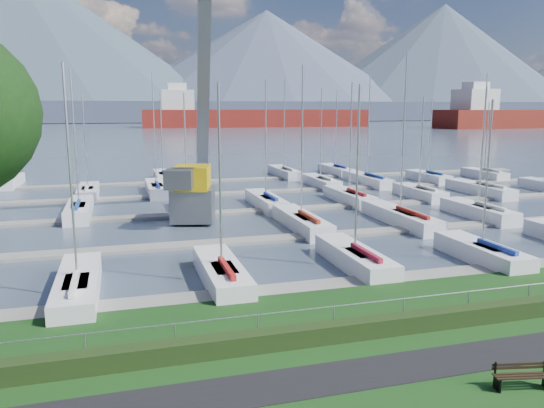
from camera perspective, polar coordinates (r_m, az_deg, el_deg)
name	(u,v)px	position (r m, az deg, el deg)	size (l,w,h in m)	color
path	(395,368)	(19.12, 13.10, -16.85)	(160.00, 2.00, 0.04)	black
water	(136,125)	(278.02, -14.44, 8.20)	(800.00, 540.00, 0.20)	#435062
hedge	(362,328)	(21.06, 9.63, -13.06)	(80.00, 0.70, 0.70)	#1E3012
fence	(358,304)	(21.07, 9.22, -10.53)	(0.04, 0.04, 80.00)	gray
foothill	(132,111)	(347.86, -14.86, 9.62)	(900.00, 80.00, 12.00)	#424A60
mountains	(137,55)	(424.37, -14.36, 15.22)	(1190.00, 360.00, 115.00)	#475468
docks	(227,213)	(45.45, -4.89, -0.93)	(90.00, 41.60, 0.25)	slate
bench_right	(522,376)	(19.03, 25.27, -16.38)	(1.85, 0.78, 0.85)	black
crane	(195,150)	(42.61, -8.26, 5.78)	(5.21, 13.45, 22.35)	slate
cargo_ship_mid	(247,118)	(245.26, -2.68, 9.18)	(102.94, 25.00, 21.50)	maroon
cargo_ship_east	(529,119)	(262.18, 25.89, 8.26)	(95.41, 19.95, 21.50)	maroon
sailboat_fleet	(197,145)	(46.52, -8.02, 6.30)	(75.14, 49.15, 13.53)	maroon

